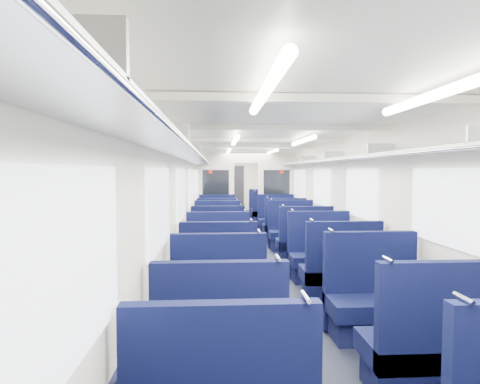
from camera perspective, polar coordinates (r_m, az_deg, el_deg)
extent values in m
cube|color=black|center=(9.14, 2.05, -8.14)|extent=(2.80, 18.00, 0.01)
cube|color=white|center=(8.99, 2.08, 6.72)|extent=(2.80, 18.00, 0.01)
cube|color=silver|center=(8.97, -6.88, -0.80)|extent=(0.02, 18.00, 2.35)
cube|color=black|center=(9.06, -6.75, -6.02)|extent=(0.03, 17.90, 0.70)
cube|color=silver|center=(9.23, 10.75, -0.73)|extent=(0.02, 18.00, 2.35)
cube|color=black|center=(9.31, 10.61, -5.80)|extent=(0.03, 17.90, 0.70)
cube|color=silver|center=(17.96, -0.66, 1.14)|extent=(2.80, 0.02, 2.35)
cube|color=#B2B5BA|center=(8.94, -5.76, 4.29)|extent=(0.34, 17.40, 0.04)
cylinder|color=silver|center=(8.93, -4.60, 4.17)|extent=(0.02, 17.40, 0.02)
cube|color=#B2B5BA|center=(1.04, -25.47, 18.15)|extent=(0.34, 0.03, 0.14)
cube|color=#B2B5BA|center=(2.97, -10.64, 8.33)|extent=(0.34, 0.03, 0.14)
cube|color=#B2B5BA|center=(4.95, -7.70, 6.21)|extent=(0.34, 0.03, 0.14)
cube|color=#B2B5BA|center=(6.94, -6.45, 5.31)|extent=(0.34, 0.03, 0.14)
cube|color=#B2B5BA|center=(8.94, -5.76, 4.80)|extent=(0.34, 0.03, 0.14)
cube|color=#B2B5BA|center=(10.94, -5.32, 4.48)|extent=(0.34, 0.03, 0.14)
cube|color=#B2B5BA|center=(12.94, -5.02, 4.26)|extent=(0.34, 0.03, 0.14)
cube|color=#B2B5BA|center=(14.94, -4.80, 4.10)|extent=(0.34, 0.03, 0.14)
cube|color=#B2B5BA|center=(16.94, -4.63, 3.97)|extent=(0.34, 0.03, 0.14)
cube|color=#B2B5BA|center=(9.17, 9.71, 4.23)|extent=(0.34, 17.40, 0.04)
cylinder|color=silver|center=(9.13, 8.60, 4.12)|extent=(0.02, 17.40, 0.02)
cube|color=#B2B5BA|center=(5.35, 19.49, 5.83)|extent=(0.34, 0.03, 0.14)
cube|color=#B2B5BA|center=(7.24, 13.31, 5.15)|extent=(0.34, 0.03, 0.14)
cube|color=#B2B5BA|center=(9.17, 9.71, 4.73)|extent=(0.34, 0.03, 0.14)
cube|color=#B2B5BA|center=(11.13, 7.37, 4.44)|extent=(0.34, 0.03, 0.14)
cube|color=#B2B5BA|center=(13.10, 5.74, 4.24)|extent=(0.34, 0.03, 0.14)
cube|color=#B2B5BA|center=(15.07, 4.53, 4.09)|extent=(0.34, 0.03, 0.14)
cube|color=#B2B5BA|center=(17.06, 3.61, 3.97)|extent=(0.34, 0.03, 0.14)
cube|color=white|center=(1.57, -23.46, -10.30)|extent=(0.02, 1.30, 0.75)
cube|color=white|center=(3.78, -11.42, -2.39)|extent=(0.02, 1.30, 0.75)
cube|color=white|center=(6.06, -8.38, -0.33)|extent=(0.02, 1.30, 0.75)
cube|color=white|center=(8.35, -7.00, 0.60)|extent=(0.02, 1.30, 0.75)
cube|color=white|center=(10.65, -6.22, 1.13)|extent=(0.02, 1.30, 0.75)
cube|color=white|center=(13.44, -5.63, 1.53)|extent=(0.02, 1.30, 0.75)
cube|color=white|center=(15.74, -5.30, 1.75)|extent=(0.02, 1.30, 0.75)
cube|color=white|center=(4.36, 27.43, -1.96)|extent=(0.02, 1.30, 0.75)
cube|color=white|center=(6.44, 16.90, -0.24)|extent=(0.02, 1.30, 0.75)
cube|color=white|center=(8.63, 11.61, 0.63)|extent=(0.02, 1.30, 0.75)
cube|color=white|center=(10.87, 8.48, 1.15)|extent=(0.02, 1.30, 0.75)
cube|color=white|center=(13.62, 6.06, 1.54)|extent=(0.02, 1.30, 0.75)
cube|color=white|center=(15.89, 4.70, 1.76)|extent=(0.02, 1.30, 0.75)
cube|color=white|center=(3.10, 12.95, 12.93)|extent=(2.70, 0.06, 0.06)
cube|color=white|center=(5.03, 6.46, 9.14)|extent=(2.70, 0.06, 0.06)
cube|color=white|center=(7.00, 3.64, 7.43)|extent=(2.70, 0.06, 0.06)
cube|color=white|center=(8.99, 2.08, 6.47)|extent=(2.70, 0.06, 0.06)
cube|color=white|center=(10.98, 1.08, 5.85)|extent=(2.70, 0.06, 0.06)
cube|color=white|center=(12.97, 0.39, 5.42)|extent=(2.70, 0.06, 0.06)
cube|color=white|center=(14.96, -0.11, 5.10)|extent=(2.70, 0.06, 0.06)
cube|color=white|center=(16.96, -0.50, 4.86)|extent=(2.70, 0.06, 0.06)
cylinder|color=white|center=(2.50, 3.71, 14.26)|extent=(0.07, 1.60, 0.07)
cylinder|color=white|center=(6.45, -0.70, 7.36)|extent=(0.07, 1.60, 0.07)
cylinder|color=white|center=(9.95, -1.65, 5.85)|extent=(0.07, 1.60, 0.07)
cylinder|color=white|center=(14.44, -2.19, 4.98)|extent=(0.07, 1.60, 0.07)
cylinder|color=white|center=(2.85, 26.86, 12.55)|extent=(0.07, 1.60, 0.07)
cylinder|color=white|center=(6.60, 8.96, 7.23)|extent=(0.07, 1.60, 0.07)
cylinder|color=white|center=(10.04, 4.67, 5.81)|extent=(0.07, 1.60, 0.07)
cylinder|color=white|center=(14.51, 2.18, 4.97)|extent=(0.07, 1.60, 0.07)
cube|color=black|center=(17.91, -0.65, 0.57)|extent=(0.75, 0.06, 2.00)
cube|color=white|center=(11.42, -3.49, 0.04)|extent=(1.05, 0.08, 2.35)
cube|color=black|center=(11.36, -3.49, 1.16)|extent=(0.76, 0.02, 0.80)
cylinder|color=red|center=(11.35, -4.26, 2.92)|extent=(0.12, 0.01, 0.12)
cube|color=white|center=(11.55, 5.22, 0.06)|extent=(1.05, 0.08, 2.35)
cube|color=black|center=(11.49, 5.26, 1.17)|extent=(0.76, 0.02, 0.80)
cylinder|color=red|center=(11.51, 6.02, 2.91)|extent=(0.12, 0.01, 0.12)
cube|color=white|center=(11.45, 0.89, 5.06)|extent=(0.70, 0.08, 0.35)
cylinder|color=silver|center=(2.13, 9.40, -14.60)|extent=(0.02, 0.16, 0.02)
cylinder|color=silver|center=(2.37, 29.39, -13.12)|extent=(0.02, 0.16, 0.02)
cube|color=#0C1139|center=(3.42, -2.93, -21.55)|extent=(1.02, 0.54, 0.18)
cube|color=black|center=(3.52, -2.92, -24.79)|extent=(0.94, 0.43, 0.26)
cube|color=#0C1139|center=(3.13, -2.91, -19.64)|extent=(1.02, 0.10, 1.09)
cylinder|color=silver|center=(3.00, 5.48, -9.37)|extent=(0.02, 0.16, 0.02)
cube|color=#0C1139|center=(3.74, 25.23, -19.65)|extent=(1.02, 0.54, 0.18)
cube|color=black|center=(3.83, 25.15, -22.68)|extent=(0.94, 0.43, 0.26)
cube|color=#0C1139|center=(3.48, 27.12, -17.62)|extent=(1.02, 0.10, 1.09)
cylinder|color=silver|center=(3.13, 20.44, -9.01)|extent=(0.02, 0.16, 0.02)
cube|color=#0C1139|center=(4.23, -3.03, -16.64)|extent=(1.02, 0.54, 0.18)
cube|color=black|center=(4.31, -3.02, -19.39)|extent=(0.94, 0.43, 0.26)
cube|color=#0C1139|center=(4.37, -3.05, -13.02)|extent=(1.02, 0.10, 1.09)
cylinder|color=silver|center=(4.27, 2.77, -5.62)|extent=(0.02, 0.16, 0.02)
cube|color=#0C1139|center=(4.58, 19.03, -15.23)|extent=(1.02, 0.54, 0.18)
cube|color=black|center=(4.65, 18.98, -17.79)|extent=(0.94, 0.43, 0.26)
cube|color=#0C1139|center=(4.71, 18.04, -11.96)|extent=(1.02, 0.10, 1.09)
cylinder|color=silver|center=(4.46, 12.95, -5.32)|extent=(0.02, 0.16, 0.02)
cube|color=#0C1139|center=(5.57, -3.12, -11.77)|extent=(1.02, 0.54, 0.18)
cube|color=black|center=(5.63, -3.11, -13.92)|extent=(0.94, 0.43, 0.26)
cube|color=#0C1139|center=(5.31, -3.11, -10.13)|extent=(1.02, 0.10, 1.09)
cylinder|color=silver|center=(5.23, 1.64, -4.03)|extent=(0.02, 0.16, 0.02)
cube|color=#0C1139|center=(5.77, 13.95, -11.33)|extent=(1.02, 0.54, 0.18)
cube|color=black|center=(5.83, 13.92, -13.41)|extent=(0.94, 0.43, 0.26)
cube|color=#0C1139|center=(5.52, 14.66, -9.71)|extent=(1.02, 0.10, 1.09)
cylinder|color=silver|center=(5.30, 10.28, -3.97)|extent=(0.02, 0.16, 0.02)
cube|color=#0C1139|center=(6.37, -3.15, -9.86)|extent=(1.02, 0.54, 0.18)
cube|color=black|center=(6.43, -3.15, -11.77)|extent=(0.94, 0.43, 0.26)
cube|color=#0C1139|center=(6.55, -3.16, -7.60)|extent=(1.02, 0.10, 1.09)
cylinder|color=silver|center=(6.48, 0.66, -2.65)|extent=(0.02, 0.16, 0.02)
cube|color=#0C1139|center=(6.61, 11.60, -9.45)|extent=(1.02, 0.54, 0.18)
cube|color=black|center=(6.66, 11.58, -11.30)|extent=(0.94, 0.43, 0.26)
cube|color=#0C1139|center=(6.77, 11.14, -7.29)|extent=(1.02, 0.10, 1.09)
cylinder|color=silver|center=(6.60, 7.54, -2.57)|extent=(0.02, 0.16, 0.02)
cube|color=#0C1139|center=(7.87, -3.19, -7.38)|extent=(1.02, 0.54, 0.18)
cube|color=black|center=(7.91, -3.19, -8.94)|extent=(0.94, 0.43, 0.26)
cube|color=#0C1139|center=(7.62, -3.19, -6.09)|extent=(1.02, 0.10, 1.09)
cylinder|color=silver|center=(7.56, 0.08, -1.83)|extent=(0.02, 0.16, 0.02)
cube|color=#0C1139|center=(7.88, 9.07, -7.40)|extent=(1.02, 0.54, 0.18)
cube|color=black|center=(7.92, 9.06, -8.96)|extent=(0.94, 0.43, 0.26)
cube|color=#0C1139|center=(7.63, 9.44, -6.10)|extent=(1.02, 0.10, 1.09)
cylinder|color=silver|center=(7.48, 6.24, -1.91)|extent=(0.02, 0.16, 0.02)
cube|color=#0C1139|center=(8.75, -3.21, -6.32)|extent=(1.02, 0.54, 0.18)
cube|color=black|center=(8.79, -3.21, -7.72)|extent=(0.94, 0.43, 0.26)
cube|color=#0C1139|center=(8.94, -3.22, -4.73)|extent=(1.02, 0.10, 1.09)
cylinder|color=silver|center=(8.89, -0.44, -1.10)|extent=(0.02, 0.16, 0.02)
cube|color=#0C1139|center=(9.00, 7.47, -6.07)|extent=(1.02, 0.54, 0.18)
cube|color=black|center=(9.04, 7.46, -7.45)|extent=(0.94, 0.43, 0.26)
cube|color=#0C1139|center=(9.19, 7.22, -4.54)|extent=(1.02, 0.10, 1.09)
cylinder|color=silver|center=(9.06, 4.55, -1.03)|extent=(0.02, 0.16, 0.02)
cube|color=#0C1139|center=(9.96, -3.23, -5.18)|extent=(1.02, 0.54, 0.18)
cube|color=black|center=(9.99, -3.23, -6.42)|extent=(0.94, 0.43, 0.26)
cube|color=#0C1139|center=(9.71, -3.23, -4.11)|extent=(1.02, 0.10, 1.09)
cylinder|color=silver|center=(9.67, -0.67, -0.77)|extent=(0.02, 0.16, 0.02)
cube|color=#0C1139|center=(10.05, 6.31, -5.11)|extent=(1.02, 0.54, 0.18)
cube|color=black|center=(10.09, 6.30, -6.34)|extent=(0.94, 0.43, 0.26)
cube|color=#0C1139|center=(9.81, 6.53, -4.05)|extent=(1.02, 0.10, 1.09)
cylinder|color=silver|center=(9.69, 4.03, -0.77)|extent=(0.02, 0.16, 0.02)
cube|color=#0C1139|center=(10.99, -3.25, -4.40)|extent=(1.02, 0.54, 0.18)
cube|color=black|center=(11.02, -3.24, -5.53)|extent=(0.94, 0.43, 0.26)
cube|color=#0C1139|center=(11.18, -3.25, -3.16)|extent=(1.02, 0.10, 1.09)
cylinder|color=silver|center=(11.14, -1.03, -0.26)|extent=(0.02, 0.16, 0.02)
cube|color=#0C1139|center=(11.19, 5.31, -4.27)|extent=(1.02, 0.54, 0.18)
cube|color=black|center=(11.22, 5.30, -5.38)|extent=(0.94, 0.43, 0.26)
cube|color=#0C1139|center=(11.38, 5.15, -3.06)|extent=(1.02, 0.10, 1.09)
cylinder|color=silver|center=(11.27, 2.98, -0.23)|extent=(0.02, 0.16, 0.02)
cube|color=#0C1139|center=(13.23, -3.27, -3.13)|extent=(1.02, 0.54, 0.18)
cube|color=black|center=(13.25, -3.27, -4.08)|extent=(0.94, 0.43, 0.26)
cube|color=#0C1139|center=(12.99, -3.27, -2.30)|extent=(1.02, 0.10, 1.09)
cylinder|color=silver|center=(12.95, -1.36, 0.20)|extent=(0.02, 0.16, 0.02)
cube|color=#0C1139|center=(13.36, 3.88, -3.07)|extent=(1.02, 0.54, 0.18)
cube|color=black|center=(13.39, 3.88, -4.01)|extent=(0.94, 0.43, 0.26)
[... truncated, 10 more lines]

